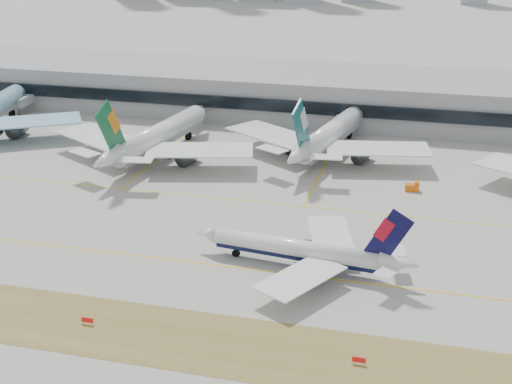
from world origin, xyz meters
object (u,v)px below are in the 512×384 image
(widebody_eva, at_px, (156,138))
(widebody_cathay, at_px, (329,136))
(terminal, at_px, (309,93))
(taxiing_airliner, at_px, (303,251))

(widebody_eva, distance_m, widebody_cathay, 50.26)
(terminal, bearing_deg, widebody_eva, -119.89)
(widebody_cathay, xyz_separation_m, terminal, (-14.11, 44.45, 1.48))
(taxiing_airliner, bearing_deg, widebody_eva, -39.86)
(taxiing_airliner, relative_size, terminal, 0.17)
(widebody_cathay, height_order, terminal, widebody_cathay)
(widebody_cathay, bearing_deg, terminal, 28.53)
(widebody_eva, xyz_separation_m, terminal, (33.97, 59.10, 1.37))
(taxiing_airliner, distance_m, widebody_cathay, 72.41)
(taxiing_airliner, height_order, widebody_eva, widebody_eva)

